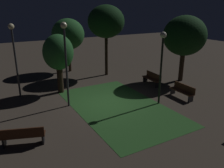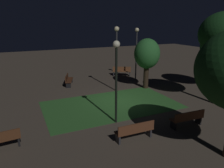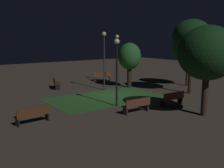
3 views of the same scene
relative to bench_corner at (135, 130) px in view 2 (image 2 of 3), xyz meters
The scene contains 12 objects.
ground_plane 5.01m from the bench_corner, 71.86° to the left, with size 60.00×60.00×0.00m, color #473D33.
grass_lawn 4.47m from the bench_corner, 79.49° to the left, with size 8.52×4.89×0.01m, color #2D6028.
bench_corner is the anchor object (origin of this frame).
bench_path_side 3.10m from the bench_corner, ahead, with size 1.82×0.58×0.88m.
bench_back_row 12.18m from the bench_corner, 65.73° to the left, with size 1.81×1.28×0.88m.
bench_near_trees 9.99m from the bench_corner, 93.72° to the left, with size 1.05×1.86×0.88m.
tree_back_right 8.36m from the bench_corner, 13.99° to the left, with size 3.00×3.00×5.82m.
tree_left_canopy 11.03m from the bench_corner, 22.82° to the left, with size 2.84×2.84×4.70m.
tree_tall_center 8.49m from the bench_corner, 53.46° to the left, with size 2.02×2.02×3.98m.
lamp_post_plaza_west 11.00m from the bench_corner, 59.24° to the left, with size 0.36×0.36×4.69m.
lamp_post_path_center 3.17m from the bench_corner, 90.00° to the left, with size 0.36×0.36×4.33m.
lamp_post_plaza_east 7.81m from the bench_corner, 70.93° to the left, with size 0.36×0.36×4.88m.
Camera 2 is at (-6.09, -12.19, 5.19)m, focal length 34.29 mm.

